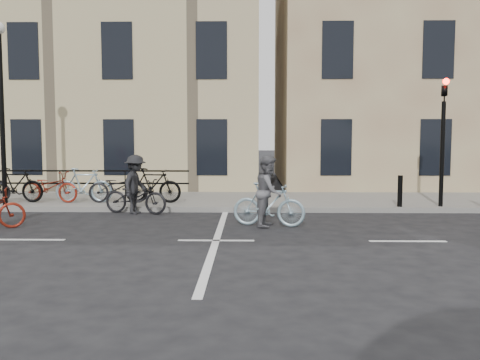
{
  "coord_description": "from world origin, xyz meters",
  "views": [
    {
      "loc": [
        0.73,
        -11.04,
        2.25
      ],
      "look_at": [
        0.46,
        2.07,
        1.1
      ],
      "focal_mm": 40.0,
      "sensor_mm": 36.0,
      "label": 1
    }
  ],
  "objects_px": {
    "traffic_light": "(443,126)",
    "cyclist_dark": "(136,191)",
    "lamp_post": "(1,90)",
    "cyclist_grey": "(269,198)"
  },
  "relations": [
    {
      "from": "traffic_light",
      "to": "cyclist_dark",
      "type": "xyz_separation_m",
      "value": [
        -8.7,
        -0.59,
        -1.8
      ]
    },
    {
      "from": "traffic_light",
      "to": "lamp_post",
      "type": "distance_m",
      "value": 12.74
    },
    {
      "from": "traffic_light",
      "to": "cyclist_grey",
      "type": "height_order",
      "value": "traffic_light"
    },
    {
      "from": "cyclist_grey",
      "to": "traffic_light",
      "type": "bearing_deg",
      "value": -49.66
    },
    {
      "from": "traffic_light",
      "to": "lamp_post",
      "type": "bearing_deg",
      "value": 179.73
    },
    {
      "from": "cyclist_dark",
      "to": "traffic_light",
      "type": "bearing_deg",
      "value": -71.1
    },
    {
      "from": "traffic_light",
      "to": "cyclist_dark",
      "type": "height_order",
      "value": "traffic_light"
    },
    {
      "from": "traffic_light",
      "to": "cyclist_grey",
      "type": "distance_m",
      "value": 5.92
    },
    {
      "from": "lamp_post",
      "to": "cyclist_grey",
      "type": "relative_size",
      "value": 2.87
    },
    {
      "from": "traffic_light",
      "to": "cyclist_grey",
      "type": "bearing_deg",
      "value": -152.99
    }
  ]
}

